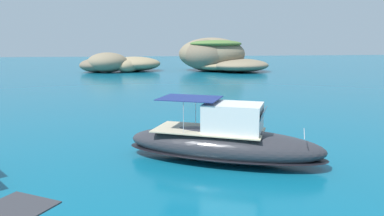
# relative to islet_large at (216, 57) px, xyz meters

# --- Properties ---
(islet_large) EXTENTS (26.22, 25.68, 8.05)m
(islet_large) POSITION_rel_islet_large_xyz_m (0.00, 0.00, 0.00)
(islet_large) COLOR #84755B
(islet_large) RESTS_ON ground
(islet_small) EXTENTS (22.29, 18.72, 4.57)m
(islet_small) POSITION_rel_islet_large_xyz_m (-23.14, 1.90, -1.54)
(islet_small) COLOR #9E8966
(islet_small) RESTS_ON ground
(motorboat_charcoal) EXTENTS (10.93, 7.98, 3.35)m
(motorboat_charcoal) POSITION_rel_islet_large_xyz_m (-17.90, -65.80, -2.35)
(motorboat_charcoal) COLOR #2D2D33
(motorboat_charcoal) RESTS_ON ground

